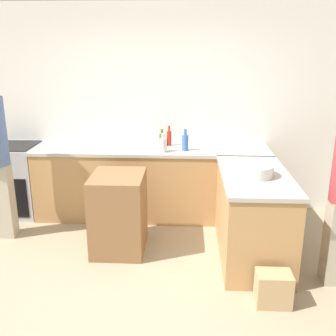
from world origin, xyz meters
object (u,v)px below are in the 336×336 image
Objects in this scene: mixing_bowl at (253,170)px; vinegar_bottle_clear at (163,145)px; paper_bag at (273,289)px; hot_sauce_bottle at (169,138)px; water_bottle_blue at (185,142)px; olive_oil_bottle at (162,139)px; range_oven at (17,180)px; island_table at (119,213)px.

vinegar_bottle_clear reaches higher than mixing_bowl.
hot_sauce_bottle is at bearing 116.54° from paper_bag.
water_bottle_blue is 0.88× the size of paper_bag.
paper_bag is at bearing -63.46° from hot_sauce_bottle.
vinegar_bottle_clear reaches higher than paper_bag.
hot_sauce_bottle is 0.09m from olive_oil_bottle.
water_bottle_blue is (0.27, 0.08, 0.01)m from vinegar_bottle_clear.
mixing_bowl reaches higher than range_oven.
mixing_bowl is at bearing 97.58° from paper_bag.
vinegar_bottle_clear is at bearing -5.56° from range_oven.
water_bottle_blue is 2.11m from paper_bag.
olive_oil_bottle is (-0.99, 1.20, 0.03)m from mixing_bowl.
hot_sauce_bottle is at bearing 14.51° from olive_oil_bottle.
range_oven is 1.09× the size of island_table.
paper_bag is (0.10, -0.78, -0.83)m from mixing_bowl.
island_table is 2.17× the size of mixing_bowl.
vinegar_bottle_clear reaches higher than olive_oil_bottle.
vinegar_bottle_clear is (-0.06, -0.33, -0.01)m from hot_sauce_bottle.
vinegar_bottle_clear is (-0.95, 0.89, 0.03)m from mixing_bowl.
olive_oil_bottle is at bearing 96.37° from vinegar_bottle_clear.
mixing_bowl is at bearing -53.77° from hot_sauce_bottle.
hot_sauce_bottle is at bearing 130.24° from water_bottle_blue.
range_oven is 3.15m from mixing_bowl.
water_bottle_blue reaches higher than range_oven.
vinegar_bottle_clear is at bearing -162.53° from water_bottle_blue.
olive_oil_bottle is 2.42m from paper_bag.
vinegar_bottle_clear is 0.28m from water_bottle_blue.
mixing_bowl is at bearing -43.09° from vinegar_bottle_clear.
hot_sauce_bottle is at bearing 4.00° from range_oven.
hot_sauce_bottle reaches higher than range_oven.
hot_sauce_bottle reaches higher than paper_bag.
paper_bag is (1.09, -1.98, -0.86)m from olive_oil_bottle.
paper_bag is at bearing -82.42° from mixing_bowl.
water_bottle_blue is 1.21× the size of olive_oil_bottle.
paper_bag is (3.02, -1.86, -0.31)m from range_oven.
island_table is 1.78m from paper_bag.
range_oven is 2.30m from water_bottle_blue.
mixing_bowl is 1.19m from water_bottle_blue.
island_table is at bearing -114.93° from hot_sauce_bottle.
range_oven is 2.01m from olive_oil_bottle.
range_oven is at bearing -176.00° from hot_sauce_bottle.
olive_oil_bottle is (-0.30, 0.22, -0.02)m from water_bottle_blue.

